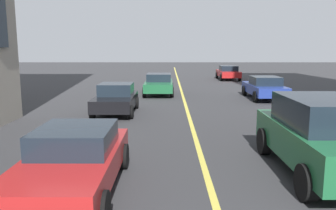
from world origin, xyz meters
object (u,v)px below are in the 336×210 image
Objects in this scene: car_blue_parked_b at (264,87)px; car_red_parked_a at (228,72)px; car_red_oncoming at (74,159)px; car_green_trailing at (159,84)px; car_green_far at (321,135)px; car_black_mid at (116,98)px.

car_red_parked_a is (12.87, 0.00, 0.00)m from car_blue_parked_b.
car_red_oncoming is at bearing 150.16° from car_blue_parked_b.
car_blue_parked_b is at bearing -107.76° from car_green_trailing.
car_green_trailing and car_blue_parked_b have the same top height.
car_green_trailing is 0.94× the size of car_green_far.
car_black_mid is 9.02m from car_red_oncoming.
car_blue_parked_b is at bearing -60.71° from car_black_mid.
car_green_far is 1.07× the size of car_blue_parked_b.
car_red_oncoming and car_blue_parked_b have the same top height.
car_red_oncoming is 1.00× the size of car_blue_parked_b.
car_blue_parked_b is 1.00× the size of car_red_parked_a.
car_green_far is 1.07× the size of car_red_parked_a.
car_black_mid reaches higher than car_blue_parked_b.
car_red_oncoming is at bearing 100.55° from car_green_far.
car_green_far is (-14.68, -4.37, 0.27)m from car_green_trailing.
car_red_oncoming and car_green_trailing have the same top height.
car_black_mid is at bearing 119.29° from car_blue_parked_b.
car_black_mid is 0.89× the size of car_red_oncoming.
car_green_far is at bearing -141.98° from car_black_mid.
car_black_mid is at bearing 154.62° from car_red_parked_a.
car_green_trailing is at bearing -4.99° from car_red_oncoming.
car_black_mid is 0.89× the size of car_green_trailing.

